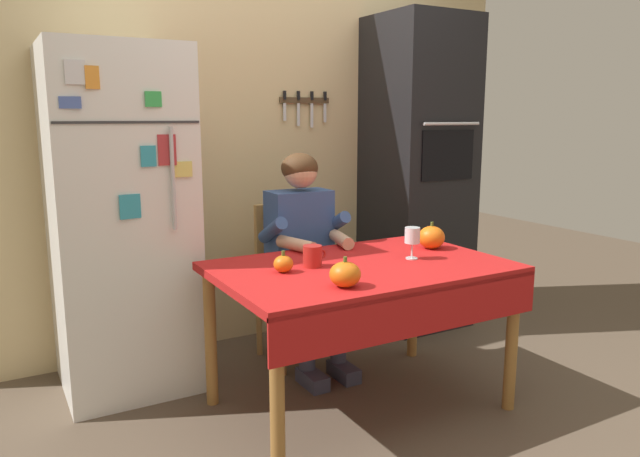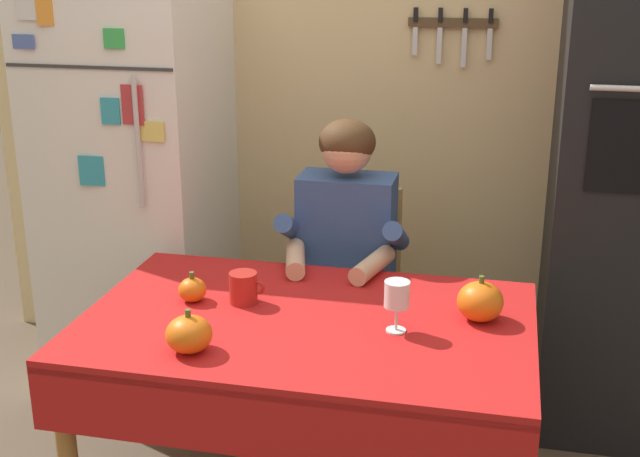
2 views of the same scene
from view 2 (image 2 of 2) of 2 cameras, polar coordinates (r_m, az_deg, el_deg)
The scene contains 11 objects.
back_wall_assembly at distance 3.65m, azimuth 4.53°, elevation 10.04°, with size 3.70×0.13×2.60m.
refrigerator at distance 3.64m, azimuth -12.35°, elevation 3.24°, with size 0.68×0.71×1.80m.
wall_oven at distance 3.35m, azimuth 20.72°, elevation 3.76°, with size 0.60×0.64×2.10m.
dining_table at distance 2.64m, azimuth -1.02°, elevation -7.97°, with size 1.40×0.90×0.74m.
chair_behind_person at distance 3.41m, azimuth 2.15°, elevation -4.34°, with size 0.40×0.40×0.93m.
seated_person at distance 3.15m, azimuth 1.56°, elevation -1.85°, with size 0.47×0.55×1.25m.
coffee_mug at distance 2.73m, azimuth -5.21°, elevation -4.04°, with size 0.12×0.09×0.10m.
wine_glass at distance 2.50m, azimuth 5.25°, elevation -4.59°, with size 0.08×0.08×0.16m.
pumpkin_large at distance 2.43m, azimuth -8.90°, elevation -7.10°, with size 0.13×0.13×0.13m.
pumpkin_medium at distance 2.64m, azimuth 10.84°, elevation -4.89°, with size 0.14×0.14×0.15m.
pumpkin_small at distance 2.76m, azimuth -8.67°, elevation -4.13°, with size 0.09×0.09×0.10m.
Camera 2 is at (0.57, -2.22, 1.83)m, focal length 47.05 mm.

